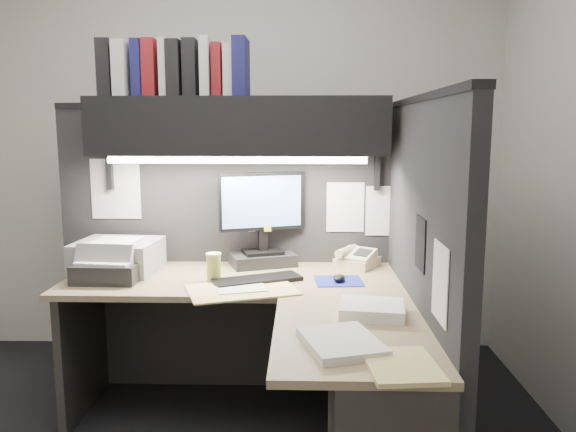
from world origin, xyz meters
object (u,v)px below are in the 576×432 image
Objects in this scene: overhead_shelf at (240,126)px; keyboard at (257,280)px; printer at (118,256)px; telephone at (357,259)px; monitor at (263,229)px; notebook_stack at (109,271)px; desk at (294,379)px; coffee_cup at (214,268)px.

overhead_shelf is 0.81m from keyboard.
telephone is at bearing 10.91° from printer.
printer is (-1.29, -0.14, 0.04)m from telephone.
notebook_stack is at bearing -176.06° from monitor.
overhead_shelf reaches higher than printer.
monitor is (-0.19, 0.82, 0.49)m from desk.
coffee_cup reaches higher than telephone.
overhead_shelf is at bearing 87.00° from keyboard.
printer is 0.18m from notebook_stack.
keyboard reaches higher than desk.
printer reaches higher than coffee_cup.
printer reaches higher than notebook_stack.
keyboard is at bearing -9.36° from printer.
telephone is at bearing 23.30° from coffee_cup.
printer is (-0.76, 0.19, 0.07)m from keyboard.
coffee_cup is 0.57m from printer.
monitor is 0.39m from keyboard.
desk is at bearing -96.30° from monitor.
telephone is 1.55× the size of coffee_cup.
overhead_shelf is 0.97m from telephone.
coffee_cup is (-0.22, 0.01, 0.06)m from keyboard.
telephone is (0.34, 0.81, 0.33)m from desk.
notebook_stack is (-1.28, -0.31, 0.01)m from telephone.
printer is at bearing 171.98° from monitor.
coffee_cup is at bearing -124.74° from telephone.
telephone is 0.81m from coffee_cup.
overhead_shelf is 0.58m from monitor.
notebook_stack is at bearing 179.03° from coffee_cup.
overhead_shelf is 3.72× the size of printer.
monitor is 1.65× the size of notebook_stack.
monitor is 1.18× the size of keyboard.
keyboard is at bearing 111.91° from desk.
overhead_shelf is 2.97× the size of monitor.
keyboard is at bearing -1.40° from notebook_stack.
printer is at bearing 144.98° from desk.
monitor reaches higher than notebook_stack.
coffee_cup is at bearing 130.09° from desk.
desk is at bearing -49.91° from coffee_cup.
notebook_stack is (-0.53, 0.01, -0.02)m from coffee_cup.
overhead_shelf is 0.76m from coffee_cup.
notebook_stack is at bearing -81.75° from printer.
notebook_stack is at bearing 154.04° from keyboard.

